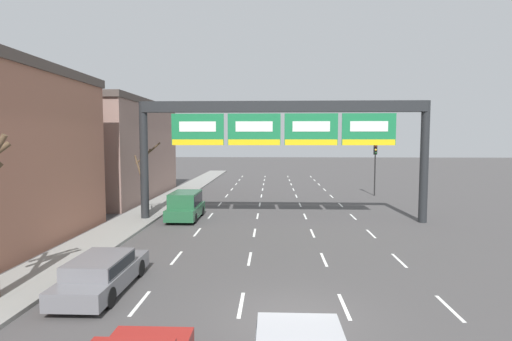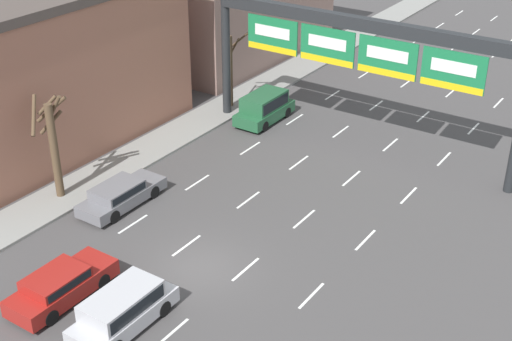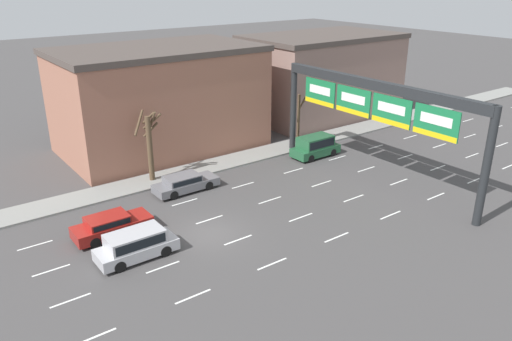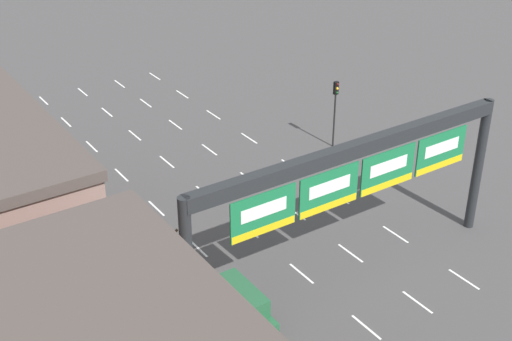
# 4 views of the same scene
# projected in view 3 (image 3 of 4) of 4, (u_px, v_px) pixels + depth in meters

# --- Properties ---
(ground_plane) EXTENTS (220.00, 220.00, 0.00)m
(ground_plane) POSITION_uv_depth(u_px,v_px,m) (210.00, 234.00, 30.67)
(ground_plane) COLOR #474444
(sidewalk_left) EXTENTS (2.80, 110.00, 0.15)m
(sidewalk_left) POSITION_uv_depth(u_px,v_px,m) (143.00, 183.00, 37.84)
(sidewalk_left) COLOR gray
(sidewalk_left) RESTS_ON ground_plane
(lane_dashes) EXTENTS (10.02, 67.00, 0.01)m
(lane_dashes) POSITION_uv_depth(u_px,v_px,m) (360.00, 183.00, 38.13)
(lane_dashes) COLOR white
(lane_dashes) RESTS_ON ground_plane
(sign_gantry) EXTENTS (18.63, 0.70, 7.78)m
(sign_gantry) POSITION_uv_depth(u_px,v_px,m) (374.00, 103.00, 36.32)
(sign_gantry) COLOR #232628
(sign_gantry) RESTS_ON ground_plane
(building_near) EXTENTS (10.61, 17.43, 9.07)m
(building_near) POSITION_uv_depth(u_px,v_px,m) (160.00, 99.00, 44.31)
(building_near) COLOR #9E6651
(building_near) RESTS_ON ground_plane
(building_far) EXTENTS (10.05, 16.72, 8.83)m
(building_far) POSITION_uv_depth(u_px,v_px,m) (321.00, 75.00, 54.88)
(building_far) COLOR gray
(building_far) RESTS_ON ground_plane
(car_grey) EXTENTS (1.81, 4.82, 1.29)m
(car_grey) POSITION_uv_depth(u_px,v_px,m) (185.00, 183.00, 36.41)
(car_grey) COLOR slate
(car_grey) RESTS_ON ground_plane
(suv_green) EXTENTS (1.93, 4.36, 1.84)m
(suv_green) POSITION_uv_depth(u_px,v_px,m) (315.00, 145.00, 43.23)
(suv_green) COLOR #235B38
(suv_green) RESTS_ON ground_plane
(car_red) EXTENTS (1.86, 4.70, 1.37)m
(car_red) POSITION_uv_depth(u_px,v_px,m) (111.00, 225.00, 30.22)
(car_red) COLOR maroon
(car_red) RESTS_ON ground_plane
(suv_silver) EXTENTS (1.87, 4.52, 1.61)m
(suv_silver) POSITION_uv_depth(u_px,v_px,m) (136.00, 244.00, 27.82)
(suv_silver) COLOR #B7B7BC
(suv_silver) RESTS_ON ground_plane
(tree_bare_closest) EXTENTS (1.85, 1.62, 4.99)m
(tree_bare_closest) POSITION_uv_depth(u_px,v_px,m) (299.00, 117.00, 45.23)
(tree_bare_closest) COLOR brown
(tree_bare_closest) RESTS_ON sidewalk_left
(tree_bare_second) EXTENTS (1.58, 2.28, 5.37)m
(tree_bare_second) POSITION_uv_depth(u_px,v_px,m) (149.00, 142.00, 37.37)
(tree_bare_second) COLOR brown
(tree_bare_second) RESTS_ON sidewalk_left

